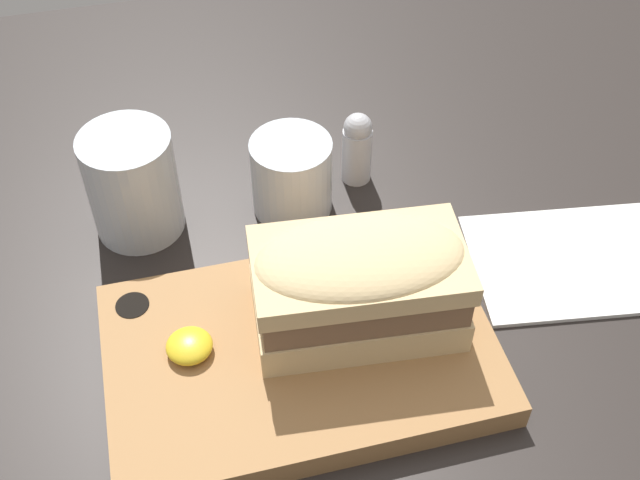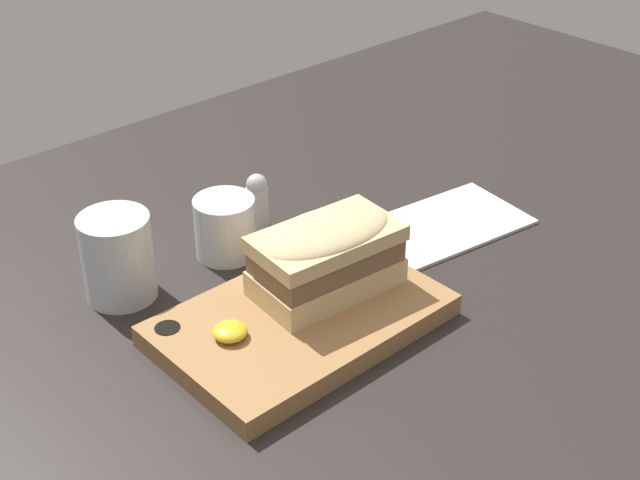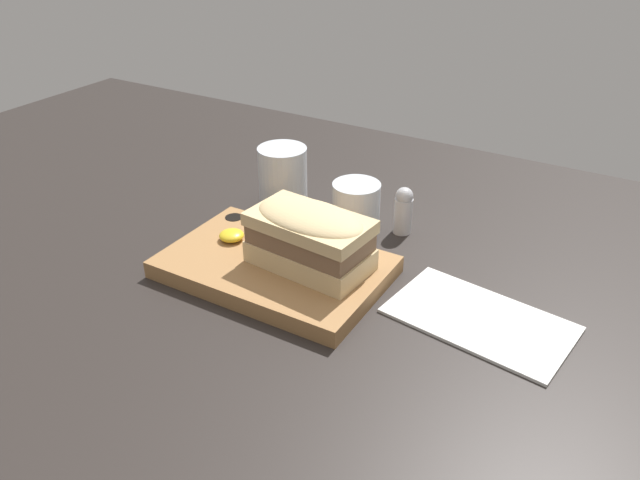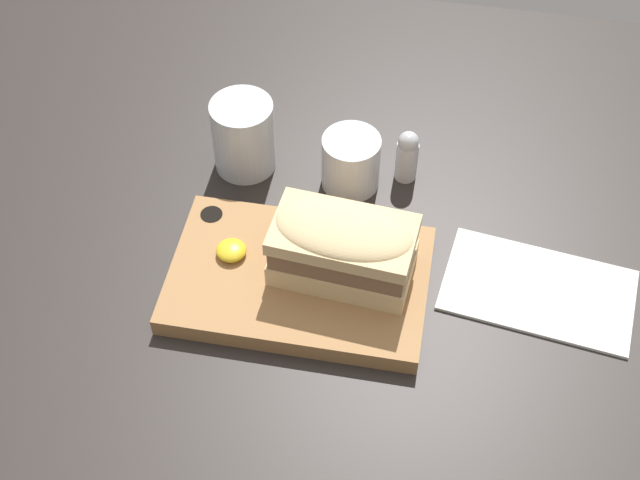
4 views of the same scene
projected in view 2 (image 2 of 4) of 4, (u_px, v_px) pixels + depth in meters
dining_table at (372, 344)px, 90.52cm from camera, size 188.29×123.12×2.00cm
serving_board at (300, 320)px, 90.35cm from camera, size 28.33×18.34×2.38cm
sandwich at (326, 253)px, 90.93cm from camera, size 15.77×9.77×8.04cm
mustard_dollop at (230, 331)px, 85.71cm from camera, size 3.39×3.39×1.36cm
water_glass at (119, 262)px, 94.06cm from camera, size 7.61×7.61×9.58cm
wine_glass at (225, 229)px, 101.60cm from camera, size 7.04×7.04×7.10cm
napkin at (442, 225)px, 108.38cm from camera, size 22.20×14.75×0.40cm
salt_shaker at (257, 201)px, 106.55cm from camera, size 2.69×2.69×7.14cm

